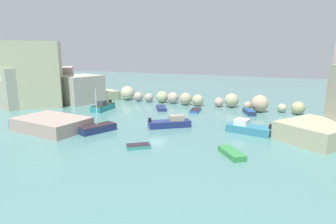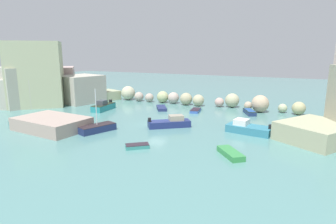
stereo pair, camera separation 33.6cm
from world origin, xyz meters
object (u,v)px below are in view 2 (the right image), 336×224
Objects in this scene: stone_dock at (52,124)px; moored_boat_3 at (103,106)px; moored_boat_6 at (137,146)px; moored_boat_5 at (248,128)px; moored_boat_7 at (97,128)px; channel_buoy at (198,110)px; moored_boat_0 at (196,110)px; moored_boat_11 at (250,112)px; moored_boat_1 at (231,153)px; moored_boat_8 at (162,108)px; moored_boat_2 at (23,122)px; moored_boat_4 at (170,123)px.

stone_dock is 1.76× the size of moored_boat_3.
moored_boat_5 is at bearing 9.29° from moored_boat_6.
moored_boat_7 is at bearing 29.58° from moored_boat_3.
moored_boat_5 reaches higher than channel_buoy.
moored_boat_3 reaches higher than moored_boat_0.
moored_boat_5 is 11.00m from moored_boat_11.
moored_boat_7 reaches higher than moored_boat_11.
moored_boat_0 is (12.98, 17.80, -0.56)m from stone_dock.
moored_boat_1 reaches higher than channel_buoy.
channel_buoy is 6.38m from moored_boat_8.
moored_boat_7 is at bearing -31.39° from moored_boat_0.
moored_boat_7 is at bearing -114.59° from channel_buoy.
stone_dock is at bearing 31.20° from moored_boat_5.
moored_boat_4 is (18.52, 7.32, 0.21)m from moored_boat_2.
stone_dock is 22.04m from moored_boat_0.
moored_boat_5 reaches higher than stone_dock.
moored_boat_3 is 13.26m from moored_boat_7.
moored_boat_3 is at bearing 54.82° from moored_boat_7.
channel_buoy is 0.48m from moored_boat_0.
moored_boat_2 reaches higher than moored_boat_6.
moored_boat_6 is at bearing 61.38° from moored_boat_1.
moored_boat_11 is (8.30, 1.97, 0.11)m from moored_boat_0.
moored_boat_0 is 8.53m from moored_boat_11.
moored_boat_5 is (9.50, -9.24, 0.34)m from channel_buoy.
moored_boat_3 is at bearing -159.87° from channel_buoy.
stone_dock reaches higher than moored_boat_2.
moored_boat_1 is at bearing 98.58° from moored_boat_5.
moored_boat_5 is (0.21, 8.71, 0.31)m from moored_boat_1.
moored_boat_7 is 23.84m from moored_boat_11.
moored_boat_8 is at bearing 16.57° from moored_boat_7.
stone_dock is at bearing 51.15° from moored_boat_1.
moored_boat_6 is at bearing -124.44° from moored_boat_4.
moored_boat_1 reaches higher than moored_boat_6.
moored_boat_7 is (-7.62, 3.20, 0.25)m from moored_boat_6.
moored_boat_1 is 0.87× the size of moored_boat_8.
moored_boat_2 is at bearing 50.73° from moored_boat_1.
moored_boat_8 is at bearing -105.37° from moored_boat_11.
moored_boat_4 is at bearing -30.20° from moored_boat_7.
moored_boat_3 is 9.81m from moored_boat_8.
stone_dock is 18.73m from moored_boat_8.
moored_boat_5 is at bearing 21.26° from stone_dock.
stone_dock is at bearing -53.57° from moored_boat_8.
moored_boat_4 is at bearing 53.63° from moored_boat_6.
channel_buoy is 15.91m from moored_boat_3.
moored_boat_0 is 0.80× the size of moored_boat_8.
moored_boat_7 is (7.39, -11.01, -0.17)m from moored_boat_3.
moored_boat_2 is (-18.45, -17.64, 0.12)m from moored_boat_0.
moored_boat_7 is (-7.19, -16.16, 0.22)m from moored_boat_0.
moored_boat_1 is 0.70× the size of moored_boat_3.
moored_boat_7 reaches higher than stone_dock.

